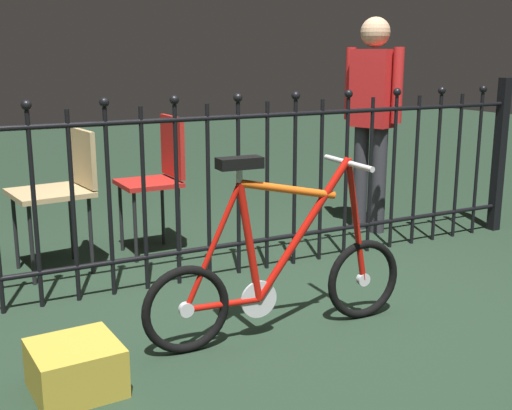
# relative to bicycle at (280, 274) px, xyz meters

# --- Properties ---
(ground_plane) EXTENTS (20.00, 20.00, 0.00)m
(ground_plane) POSITION_rel_bicycle_xyz_m (0.13, 0.15, -0.30)
(ground_plane) COLOR #1F3123
(iron_fence) EXTENTS (4.56, 0.07, 1.14)m
(iron_fence) POSITION_rel_bicycle_xyz_m (0.08, 0.88, 0.27)
(iron_fence) COLOR black
(iron_fence) RESTS_ON ground
(bicycle) EXTENTS (1.35, 0.40, 0.87)m
(bicycle) POSITION_rel_bicycle_xyz_m (0.00, 0.00, 0.00)
(bicycle) COLOR black
(bicycle) RESTS_ON ground
(chair_red) EXTENTS (0.38, 0.38, 0.91)m
(chair_red) POSITION_rel_bicycle_xyz_m (-0.05, 1.52, 0.25)
(chair_red) COLOR black
(chair_red) RESTS_ON ground
(chair_tan) EXTENTS (0.49, 0.49, 0.86)m
(chair_tan) POSITION_rel_bicycle_xyz_m (-0.69, 1.45, 0.24)
(chair_tan) COLOR black
(chair_tan) RESTS_ON ground
(person_visitor) EXTENTS (0.27, 0.45, 1.56)m
(person_visitor) POSITION_rel_bicycle_xyz_m (1.52, 1.32, 0.62)
(person_visitor) COLOR #2D2D33
(person_visitor) RESTS_ON ground
(display_crate) EXTENTS (0.35, 0.35, 0.20)m
(display_crate) POSITION_rel_bicycle_xyz_m (-0.98, -0.09, -0.21)
(display_crate) COLOR #B29933
(display_crate) RESTS_ON ground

